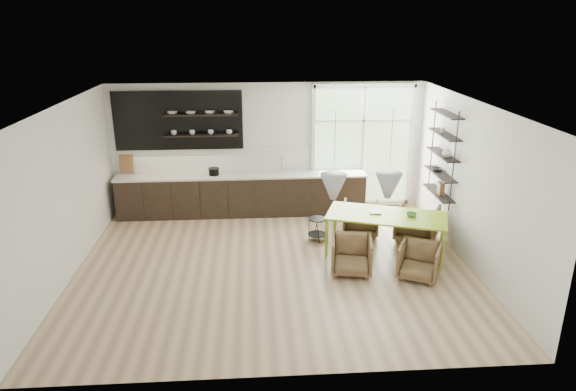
% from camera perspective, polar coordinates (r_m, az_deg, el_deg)
% --- Properties ---
extents(room, '(7.02, 6.01, 2.91)m').
position_cam_1_polar(room, '(9.84, 1.50, 2.81)').
color(room, '#D4B385').
rests_on(room, ground).
extents(kitchen_run, '(5.54, 0.69, 2.75)m').
position_cam_1_polar(kitchen_run, '(11.58, -5.57, 0.81)').
color(kitchen_run, black).
rests_on(kitchen_run, ground).
extents(right_shelving, '(0.26, 1.22, 1.90)m').
position_cam_1_polar(right_shelving, '(10.49, 16.79, 4.10)').
color(right_shelving, black).
rests_on(right_shelving, ground).
extents(dining_table, '(2.36, 1.63, 0.79)m').
position_cam_1_polar(dining_table, '(9.67, 10.88, -2.41)').
color(dining_table, '#95C527').
rests_on(dining_table, ground).
extents(armchair_back_left, '(0.84, 0.86, 0.67)m').
position_cam_1_polar(armchair_back_left, '(10.66, 8.09, -2.48)').
color(armchair_back_left, brown).
rests_on(armchair_back_left, ground).
extents(armchair_back_right, '(1.06, 1.07, 0.72)m').
position_cam_1_polar(armchair_back_right, '(10.54, 14.15, -2.99)').
color(armchair_back_right, brown).
rests_on(armchair_back_right, ground).
extents(armchair_front_left, '(0.80, 0.81, 0.65)m').
position_cam_1_polar(armchair_front_left, '(9.05, 7.06, -6.59)').
color(armchair_front_left, brown).
rests_on(armchair_front_left, ground).
extents(armchair_front_right, '(0.89, 0.90, 0.61)m').
position_cam_1_polar(armchair_front_right, '(9.09, 14.37, -7.08)').
color(armchair_front_right, brown).
rests_on(armchair_front_right, ground).
extents(wire_stool, '(0.37, 0.37, 0.47)m').
position_cam_1_polar(wire_stool, '(10.25, 3.27, -3.42)').
color(wire_stool, black).
rests_on(wire_stool, ground).
extents(table_book, '(0.25, 0.31, 0.03)m').
position_cam_1_polar(table_book, '(9.73, 9.04, -1.74)').
color(table_book, white).
rests_on(table_book, dining_table).
extents(table_bowl, '(0.26, 0.26, 0.06)m').
position_cam_1_polar(table_bowl, '(9.67, 13.56, -2.08)').
color(table_bowl, '#4D7F4C').
rests_on(table_bowl, dining_table).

